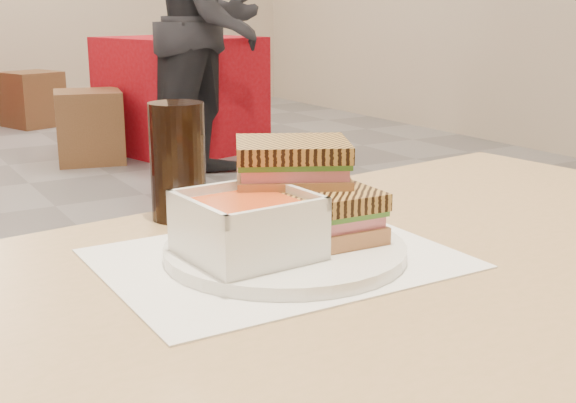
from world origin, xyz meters
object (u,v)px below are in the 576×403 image
panini_lower (317,215)px  main_table (393,344)px  soup_bowl (248,228)px  bg_chair_2r (33,99)px  bg_table_1 (181,94)px  cola_glass (178,162)px  patron_b (214,22)px  plate (285,250)px  bg_chair_1l (89,127)px  bg_chair_1r (236,112)px

panini_lower → main_table: bearing=-33.9°
soup_bowl → bg_chair_2r: size_ratio=0.25×
bg_table_1 → main_table: bearing=-109.8°
cola_glass → bg_chair_2r: size_ratio=0.29×
cola_glass → patron_b: (1.58, 3.20, 0.11)m
cola_glass → bg_table_1: cola_glass is taller
plate → soup_bowl: soup_bowl is taller
main_table → patron_b: bearing=67.8°
bg_table_1 → patron_b: patron_b is taller
cola_glass → bg_chair_1l: 4.26m
main_table → cola_glass: 0.37m
panini_lower → bg_chair_2r: bearing=80.8°
main_table → bg_chair_2r: 6.29m
soup_bowl → cola_glass: cola_glass is taller
soup_bowl → panini_lower: 0.09m
panini_lower → bg_chair_2r: panini_lower is taller
cola_glass → patron_b: 3.57m
plate → soup_bowl: size_ratio=2.02×
soup_bowl → cola_glass: size_ratio=0.87×
bg_chair_1l → bg_chair_1r: bg_chair_1l is taller
cola_glass → bg_chair_2r: cola_glass is taller
main_table → plate: plate is taller
plate → patron_b: bearing=65.8°
main_table → panini_lower: bearing=146.1°
bg_chair_1l → main_table: bearing=-101.5°
cola_glass → main_table: bearing=-60.5°
panini_lower → patron_b: (1.50, 3.43, 0.15)m
patron_b → panini_lower: bearing=-113.6°
bg_chair_1l → bg_chair_1r: size_ratio=1.18×
panini_lower → bg_table_1: panini_lower is taller
bg_table_1 → bg_chair_2r: 1.88m
plate → cola_glass: (-0.04, 0.22, 0.07)m
plate → bg_table_1: bearing=68.6°
plate → soup_bowl: 0.07m
panini_lower → cola_glass: bearing=109.3°
main_table → patron_b: size_ratio=0.68×
patron_b → soup_bowl: bearing=-114.9°
bg_chair_1l → cola_glass: bearing=-104.3°
plate → bg_chair_1l: (1.01, 4.31, -0.52)m
plate → bg_chair_2r: plate is taller
panini_lower → plate: bearing=172.8°
plate → bg_chair_2r: 6.26m
main_table → soup_bowl: (-0.17, 0.05, 0.16)m
panini_lower → bg_table_1: bearing=69.1°
bg_chair_1r → patron_b: bearing=-121.7°
cola_glass → panini_lower: bearing=-70.7°
soup_bowl → bg_chair_1r: size_ratio=0.31×
main_table → panini_lower: size_ratio=9.24×
bg_table_1 → bg_chair_1r: 0.63m
bg_chair_1l → bg_chair_2r: (0.03, 1.84, -0.00)m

